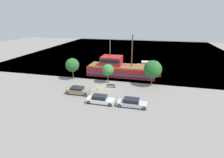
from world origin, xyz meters
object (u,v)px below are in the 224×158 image
Objects in this scene: bench_promenade_east at (111,86)px; parked_car_curb_rear at (78,90)px; moored_boat_dockside at (146,66)px; fire_hydrant at (98,89)px; parked_car_curb_mid at (132,103)px; pirate_ship at (120,69)px; parked_car_curb_front at (100,99)px.

parked_car_curb_rear is at bearing -139.87° from bench_promenade_east.
moored_boat_dockside is 20.56m from fire_hydrant.
parked_car_curb_mid is at bearing -13.57° from parked_car_curb_rear.
bench_promenade_east is at bearing 126.43° from parked_car_curb_mid.
parked_car_curb_rear is at bearing -143.94° from fire_hydrant.
pirate_ship is 4.07× the size of parked_car_curb_rear.
parked_car_curb_mid is at bearing -33.57° from fire_hydrant.
pirate_ship is 3.23× the size of moored_boat_dockside.
fire_hydrant is at bearing 146.43° from parked_car_curb_mid.
parked_car_curb_front reaches higher than fire_hydrant.
parked_car_curb_mid is 9.18m from fire_hydrant.
moored_boat_dockside is 1.26× the size of parked_car_curb_rear.
bench_promenade_east is (-5.41, 7.33, -0.28)m from parked_car_curb_mid.
bench_promenade_east is at bearing 89.12° from parked_car_curb_front.
parked_car_curb_front is (-6.68, -23.76, -0.06)m from moored_boat_dockside.
pirate_ship is at bearing 88.63° from parked_car_curb_front.
moored_boat_dockside is 1.15× the size of parked_car_curb_mid.
parked_car_curb_rear is at bearing -113.45° from pirate_ship.
moored_boat_dockside reaches higher than bench_promenade_east.
parked_car_curb_rear is 4.13m from fire_hydrant.
parked_car_curb_front reaches higher than bench_promenade_east.
parked_car_curb_rear is 7.27m from bench_promenade_east.
fire_hydrant is 0.45× the size of bench_promenade_east.
parked_car_curb_front is 5.61m from fire_hydrant.
bench_promenade_east is (2.23, 2.26, 0.03)m from fire_hydrant.
moored_boat_dockside reaches higher than fire_hydrant.
pirate_ship is 3.71× the size of parked_car_curb_mid.
fire_hydrant is at bearing -102.80° from pirate_ship.
parked_car_curb_rear is (-12.13, -21.00, -0.07)m from moored_boat_dockside.
moored_boat_dockside reaches higher than parked_car_curb_rear.
moored_boat_dockside is at bearing 60.00° from parked_car_curb_rear.
fire_hydrant is at bearing -115.34° from moored_boat_dockside.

